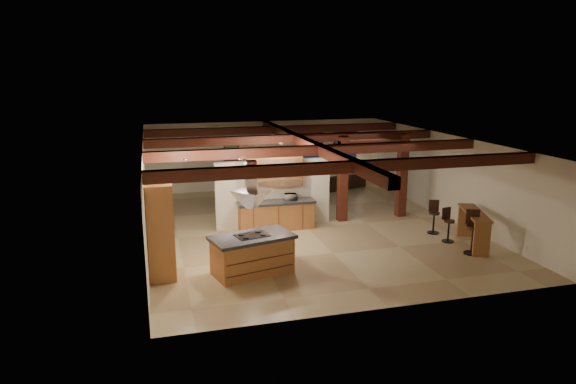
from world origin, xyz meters
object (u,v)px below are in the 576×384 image
(kitchen_island, at_px, (252,254))
(dining_table, at_px, (267,197))
(sofa, at_px, (342,181))
(bar_counter, at_px, (474,223))

(kitchen_island, xyz_separation_m, dining_table, (1.84, 6.50, -0.21))
(sofa, bearing_deg, kitchen_island, 35.69)
(dining_table, relative_size, sofa, 0.80)
(dining_table, distance_m, sofa, 4.25)
(dining_table, bearing_deg, kitchen_island, -100.85)
(dining_table, bearing_deg, bar_counter, -47.23)
(dining_table, xyz_separation_m, bar_counter, (4.77, -6.14, 0.40))
(dining_table, xyz_separation_m, sofa, (3.79, 1.93, 0.01))
(kitchen_island, relative_size, sofa, 1.06)
(bar_counter, bearing_deg, sofa, 96.92)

